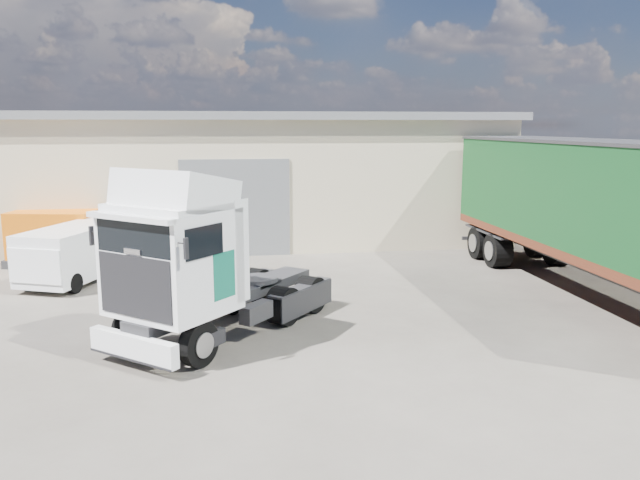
{
  "coord_description": "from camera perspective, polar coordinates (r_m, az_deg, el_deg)",
  "views": [
    {
      "loc": [
        -2.24,
        -12.99,
        4.83
      ],
      "look_at": [
        0.12,
        3.0,
        1.83
      ],
      "focal_mm": 35.0,
      "sensor_mm": 36.0,
      "label": 1
    }
  ],
  "objects": [
    {
      "name": "ground",
      "position": [
        14.04,
        1.33,
        -9.61
      ],
      "size": [
        120.0,
        120.0,
        0.0
      ],
      "primitive_type": "plane",
      "color": "black",
      "rests_on": "ground"
    },
    {
      "name": "orange_skip",
      "position": [
        23.7,
        -23.0,
        -0.07
      ],
      "size": [
        3.32,
        2.42,
        1.89
      ],
      "rotation": [
        0.0,
        0.0,
        -0.19
      ],
      "color": "#2D2D30",
      "rests_on": "ground"
    },
    {
      "name": "panel_van",
      "position": [
        20.8,
        -21.44,
        -1.15
      ],
      "size": [
        3.13,
        4.54,
        1.72
      ],
      "rotation": [
        0.0,
        0.0,
        -0.38
      ],
      "color": "black",
      "rests_on": "ground"
    },
    {
      "name": "brick_boundary_wall",
      "position": [
        23.71,
        27.15,
        0.66
      ],
      "size": [
        0.35,
        26.0,
        2.5
      ],
      "primitive_type": "cube",
      "color": "brown",
      "rests_on": "ground"
    },
    {
      "name": "tractor_unit",
      "position": [
        14.02,
        -11.15,
        -2.72
      ],
      "size": [
        5.42,
        5.89,
        3.97
      ],
      "rotation": [
        0.0,
        0.0,
        -0.69
      ],
      "color": "black",
      "rests_on": "ground"
    },
    {
      "name": "warehouse",
      "position": [
        29.31,
        -15.82,
        5.86
      ],
      "size": [
        30.6,
        12.6,
        5.42
      ],
      "color": "#C3B396",
      "rests_on": "ground"
    },
    {
      "name": "box_trailer",
      "position": [
        19.28,
        23.7,
        3.24
      ],
      "size": [
        2.87,
        13.27,
        4.41
      ],
      "rotation": [
        0.0,
        0.0,
        0.0
      ],
      "color": "#2D2D30",
      "rests_on": "ground"
    }
  ]
}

